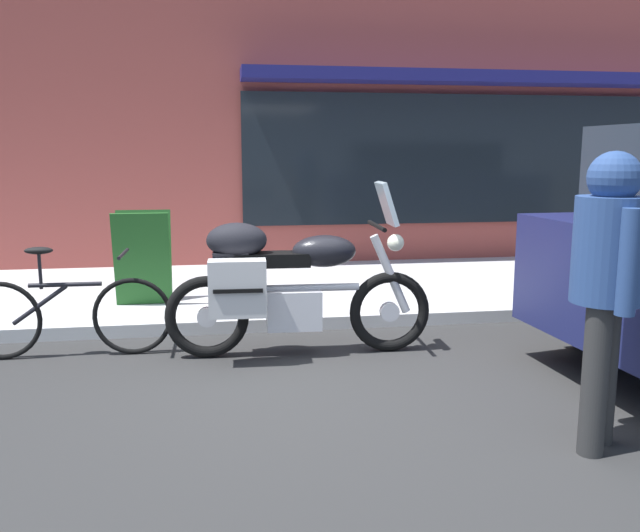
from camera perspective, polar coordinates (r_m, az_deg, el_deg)
The scene contains 5 objects.
ground_plane at distance 4.91m, azimuth 0.04°, elevation -9.81°, with size 80.00×80.00×0.00m, color #2A2A2A.
touring_motorcycle at distance 5.33m, azimuth -3.10°, elevation -1.42°, with size 2.18×0.63×1.42m.
parked_bicycle at distance 5.73m, azimuth -21.04°, elevation -3.90°, with size 1.67×0.48×0.91m.
pedestrian_walking at distance 3.88m, azimuth 23.60°, elevation -0.01°, with size 0.43×0.55×1.66m.
sandwich_board_sign at distance 6.92m, azimuth -15.02°, elevation 0.70°, with size 0.55×0.41×0.94m.
Camera 1 is at (-0.73, -4.57, 1.65)m, focal length 37.10 mm.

